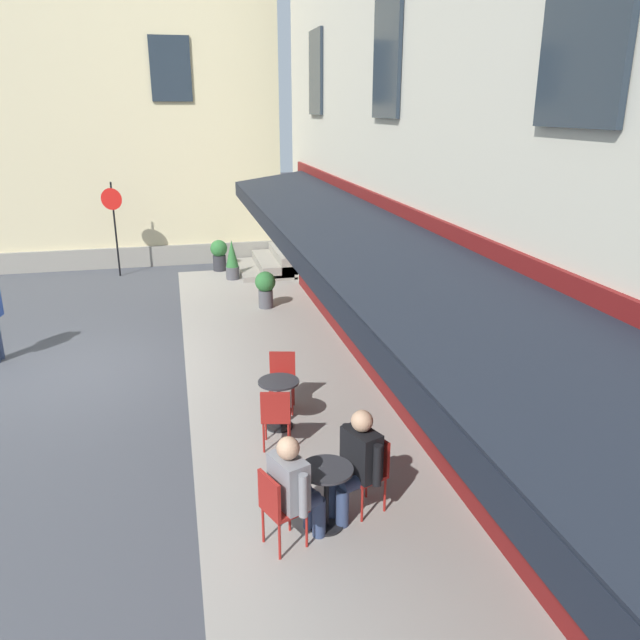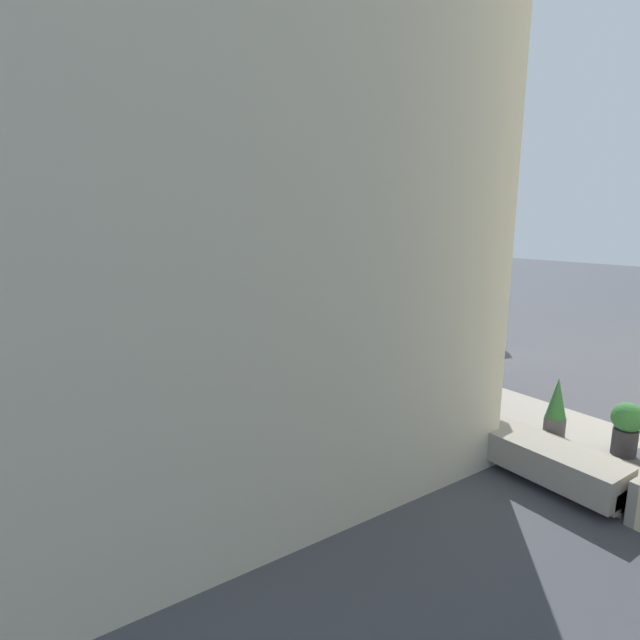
{
  "view_description": "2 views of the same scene",
  "coord_description": "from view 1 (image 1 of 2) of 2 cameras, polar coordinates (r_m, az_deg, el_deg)",
  "views": [
    {
      "loc": [
        -10.98,
        -1.8,
        4.51
      ],
      "look_at": [
        -0.49,
        -4.24,
        0.85
      ],
      "focal_mm": 35.26,
      "sensor_mm": 36.0,
      "label": 1
    },
    {
      "loc": [
        10.3,
        -11.26,
        3.76
      ],
      "look_at": [
        -1.14,
        -3.56,
        0.97
      ],
      "focal_mm": 27.24,
      "sensor_mm": 36.0,
      "label": 2
    }
  ],
  "objects": [
    {
      "name": "no_parking_sign",
      "position": [
        18.22,
        -18.26,
        9.29
      ],
      "size": [
        0.21,
        0.56,
        2.6
      ],
      "color": "black",
      "rests_on": "ground_plane"
    },
    {
      "name": "cafe_chair_red_by_window",
      "position": [
        7.51,
        4.6,
        -13.11
      ],
      "size": [
        0.52,
        0.52,
        0.91
      ],
      "color": "maroon",
      "rests_on": "ground_plane"
    },
    {
      "name": "sidewalk_cafe_terrace",
      "position": [
        9.09,
        -1.25,
        -10.93
      ],
      "size": [
        20.5,
        3.2,
        0.01
      ],
      "primitive_type": "cube",
      "color": "gray",
      "rests_on": "ground_plane"
    },
    {
      "name": "cafe_chair_red_back_row",
      "position": [
        6.9,
        -3.87,
        -16.32
      ],
      "size": [
        0.52,
        0.52,
        0.91
      ],
      "color": "maroon",
      "rests_on": "ground_plane"
    },
    {
      "name": "ground_plane",
      "position": [
        12.01,
        -20.76,
        -4.57
      ],
      "size": [
        70.0,
        70.0,
        0.0
      ],
      "primitive_type": "plane",
      "color": "#42444C"
    },
    {
      "name": "potted_plant_under_sign",
      "position": [
        14.79,
        -4.98,
        3.0
      ],
      "size": [
        0.48,
        0.48,
        0.87
      ],
      "color": "#4C4C51",
      "rests_on": "ground_plane"
    },
    {
      "name": "back_alley_steps",
      "position": [
        18.31,
        -3.98,
        5.26
      ],
      "size": [
        2.4,
        1.75,
        0.6
      ],
      "color": "gray",
      "rests_on": "ground_plane"
    },
    {
      "name": "cafe_chair_red_corner_right",
      "position": [
        9.8,
        -3.46,
        -5.09
      ],
      "size": [
        0.49,
        0.49,
        0.91
      ],
      "color": "maroon",
      "rests_on": "ground_plane"
    },
    {
      "name": "potted_plant_entrance_right",
      "position": [
        17.42,
        -7.98,
        5.41
      ],
      "size": [
        0.37,
        0.37,
        1.09
      ],
      "color": "#4C4C51",
      "rests_on": "ground_plane"
    },
    {
      "name": "cafe_chair_red_under_awning",
      "position": [
        8.67,
        -4.01,
        -8.47
      ],
      "size": [
        0.48,
        0.48,
        0.91
      ],
      "color": "maroon",
      "rests_on": "ground_plane"
    },
    {
      "name": "cafe_table_near_entrance",
      "position": [
        7.21,
        0.58,
        -15.06
      ],
      "size": [
        0.6,
        0.6,
        0.75
      ],
      "color": "black",
      "rests_on": "ground_plane"
    },
    {
      "name": "seated_companion_in_black",
      "position": [
        7.32,
        3.3,
        -12.63
      ],
      "size": [
        0.63,
        0.63,
        1.31
      ],
      "color": "navy",
      "rests_on": "ground_plane"
    },
    {
      "name": "seated_patron_in_grey",
      "position": [
        6.91,
        -2.33,
        -14.77
      ],
      "size": [
        0.61,
        0.62,
        1.29
      ],
      "color": "navy",
      "rests_on": "ground_plane"
    },
    {
      "name": "potted_plant_mid_terrace",
      "position": [
        18.42,
        -9.15,
        5.97
      ],
      "size": [
        0.49,
        0.49,
        0.89
      ],
      "color": "#2D2D33",
      "rests_on": "ground_plane"
    },
    {
      "name": "cafe_table_mid_terrace",
      "position": [
        9.26,
        -3.74,
        -6.99
      ],
      "size": [
        0.6,
        0.6,
        0.75
      ],
      "color": "black",
      "rests_on": "ground_plane"
    }
  ]
}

